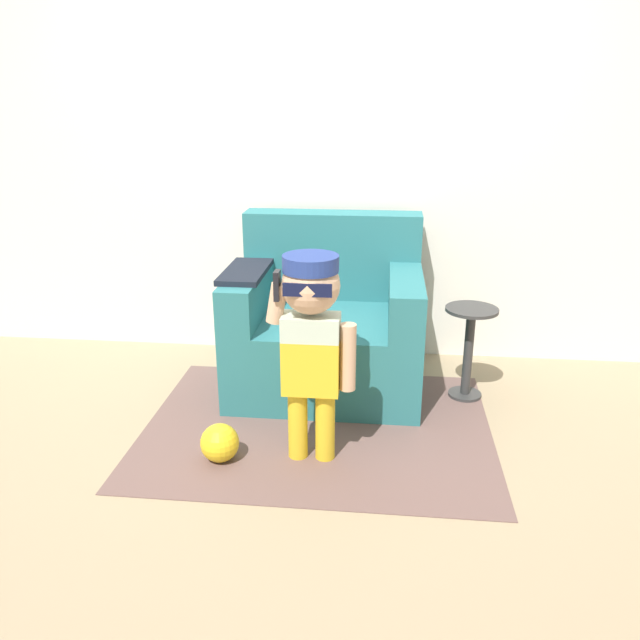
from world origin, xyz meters
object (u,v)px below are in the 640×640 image
person_child (311,328)px  side_table (469,344)px  armchair (327,326)px  toy_ball (220,443)px

person_child → side_table: size_ratio=1.85×
armchair → person_child: person_child is taller
person_child → side_table: 1.15m
side_table → person_child: bearing=-137.4°
armchair → side_table: size_ratio=2.04×
armchair → side_table: bearing=-8.9°
side_table → toy_ball: side_table is taller
toy_ball → armchair: bearing=65.8°
person_child → toy_ball: 0.72m
armchair → toy_ball: bearing=-114.2°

